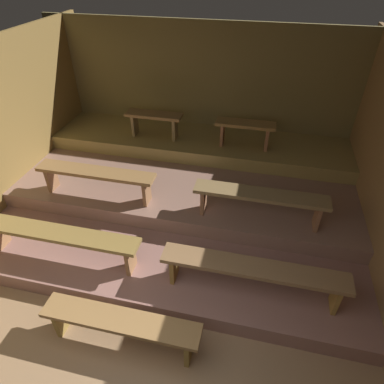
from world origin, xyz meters
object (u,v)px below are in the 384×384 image
Objects in this scene: bench_floor_center at (121,324)px; bench_lower_right at (253,271)px; bench_middle_left at (96,175)px; bench_middle_right at (260,198)px; bench_lower_left at (59,237)px; bench_upper_left at (154,119)px; bench_upper_right at (245,129)px.

bench_lower_right reaches higher than bench_floor_center.
bench_middle_left reaches higher than bench_floor_center.
bench_lower_right is 1.18× the size of bench_middle_right.
bench_floor_center is 0.81× the size of bench_lower_right.
bench_lower_left is at bearing 144.42° from bench_floor_center.
bench_middle_left reaches higher than bench_lower_right.
bench_middle_right is (-0.02, 1.05, 0.22)m from bench_lower_right.
bench_lower_right is (1.26, 0.79, 0.24)m from bench_floor_center.
bench_upper_left is (-1.96, 1.57, 0.20)m from bench_middle_right.
bench_middle_right is at bearing 90.99° from bench_lower_right.
bench_middle_right is (2.35, 1.05, 0.22)m from bench_lower_left.
bench_upper_left is at bearing 180.00° from bench_upper_right.
bench_middle_right is 2.52m from bench_upper_left.
bench_upper_left is 1.00× the size of bench_upper_right.
bench_upper_left reaches higher than bench_lower_left.
bench_upper_left is at bearing 127.07° from bench_lower_right.
bench_upper_right reaches higher than bench_lower_right.
bench_lower_right is at bearing -52.93° from bench_upper_left.
bench_lower_left is at bearing -90.99° from bench_middle_left.
bench_middle_left is at bearing 120.68° from bench_floor_center.
bench_middle_left is 1.78× the size of bench_upper_left.
bench_upper_right is at bearing 52.93° from bench_lower_left.
bench_lower_right is 2.68m from bench_upper_right.
bench_middle_right is 1.78× the size of bench_upper_left.
bench_middle_right is 1.78× the size of bench_upper_right.
bench_floor_center is 1.38m from bench_lower_left.
bench_middle_left is (-1.09, 1.84, 0.46)m from bench_floor_center.
bench_upper_right reaches higher than bench_middle_right.
bench_lower_right is 2.58m from bench_middle_left.
bench_middle_left is at bearing 89.01° from bench_lower_left.
bench_upper_left is (-0.72, 3.41, 0.66)m from bench_floor_center.
bench_upper_left and bench_upper_right have the same top height.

